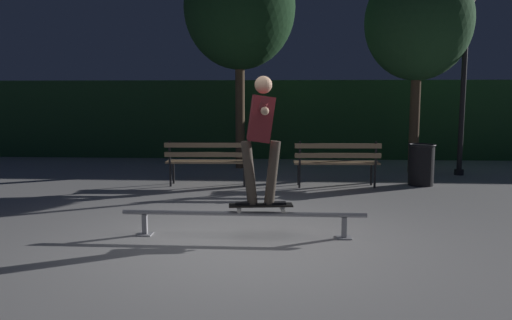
{
  "coord_description": "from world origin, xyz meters",
  "views": [
    {
      "loc": [
        0.54,
        -5.85,
        1.73
      ],
      "look_at": [
        0.11,
        1.04,
        0.85
      ],
      "focal_mm": 35.69,
      "sensor_mm": 36.0,
      "label": 1
    }
  ],
  "objects_px": {
    "trash_can": "(421,164)",
    "park_bench_left_center": "(337,159)",
    "skateboard": "(261,206)",
    "skateboarder": "(261,129)",
    "tree_far_right": "(418,22)",
    "grind_rail": "(243,217)",
    "park_bench_leftmost": "(208,158)",
    "tree_behind_benches": "(240,8)",
    "lamp_post_right": "(465,60)"
  },
  "relations": [
    {
      "from": "skateboard",
      "to": "tree_far_right",
      "type": "height_order",
      "value": "tree_far_right"
    },
    {
      "from": "grind_rail",
      "to": "trash_can",
      "type": "relative_size",
      "value": 3.76
    },
    {
      "from": "skateboarder",
      "to": "park_bench_leftmost",
      "type": "distance_m",
      "value": 3.76
    },
    {
      "from": "skateboarder",
      "to": "grind_rail",
      "type": "bearing_deg",
      "value": -179.91
    },
    {
      "from": "skateboard",
      "to": "skateboarder",
      "type": "height_order",
      "value": "skateboarder"
    },
    {
      "from": "skateboarder",
      "to": "trash_can",
      "type": "height_order",
      "value": "skateboarder"
    },
    {
      "from": "trash_can",
      "to": "park_bench_left_center",
      "type": "bearing_deg",
      "value": -168.55
    },
    {
      "from": "park_bench_leftmost",
      "to": "tree_far_right",
      "type": "height_order",
      "value": "tree_far_right"
    },
    {
      "from": "grind_rail",
      "to": "tree_far_right",
      "type": "bearing_deg",
      "value": 58.46
    },
    {
      "from": "grind_rail",
      "to": "skateboard",
      "type": "bearing_deg",
      "value": -0.0
    },
    {
      "from": "park_bench_left_center",
      "to": "tree_far_right",
      "type": "bearing_deg",
      "value": 46.65
    },
    {
      "from": "grind_rail",
      "to": "park_bench_left_center",
      "type": "relative_size",
      "value": 1.86
    },
    {
      "from": "grind_rail",
      "to": "park_bench_left_center",
      "type": "distance_m",
      "value": 3.78
    },
    {
      "from": "grind_rail",
      "to": "park_bench_left_center",
      "type": "height_order",
      "value": "park_bench_left_center"
    },
    {
      "from": "park_bench_leftmost",
      "to": "tree_behind_benches",
      "type": "relative_size",
      "value": 0.31
    },
    {
      "from": "tree_far_right",
      "to": "tree_behind_benches",
      "type": "bearing_deg",
      "value": 173.2
    },
    {
      "from": "grind_rail",
      "to": "park_bench_leftmost",
      "type": "relative_size",
      "value": 1.86
    },
    {
      "from": "grind_rail",
      "to": "skateboarder",
      "type": "bearing_deg",
      "value": 0.09
    },
    {
      "from": "park_bench_leftmost",
      "to": "park_bench_left_center",
      "type": "relative_size",
      "value": 1.0
    },
    {
      "from": "park_bench_leftmost",
      "to": "tree_behind_benches",
      "type": "bearing_deg",
      "value": 81.01
    },
    {
      "from": "park_bench_leftmost",
      "to": "trash_can",
      "type": "bearing_deg",
      "value": 4.66
    },
    {
      "from": "skateboarder",
      "to": "park_bench_left_center",
      "type": "xyz_separation_m",
      "value": [
        1.25,
        3.47,
        -0.79
      ]
    },
    {
      "from": "skateboarder",
      "to": "trash_can",
      "type": "relative_size",
      "value": 1.95
    },
    {
      "from": "tree_behind_benches",
      "to": "lamp_post_right",
      "type": "distance_m",
      "value": 5.1
    },
    {
      "from": "skateboard",
      "to": "park_bench_leftmost",
      "type": "height_order",
      "value": "park_bench_leftmost"
    },
    {
      "from": "grind_rail",
      "to": "park_bench_leftmost",
      "type": "bearing_deg",
      "value": 105.88
    },
    {
      "from": "grind_rail",
      "to": "trash_can",
      "type": "xyz_separation_m",
      "value": [
        3.12,
        3.8,
        0.16
      ]
    },
    {
      "from": "tree_far_right",
      "to": "tree_behind_benches",
      "type": "xyz_separation_m",
      "value": [
        -3.96,
        0.47,
        0.42
      ]
    },
    {
      "from": "park_bench_left_center",
      "to": "tree_far_right",
      "type": "xyz_separation_m",
      "value": [
        1.9,
        2.01,
        2.77
      ]
    },
    {
      "from": "park_bench_left_center",
      "to": "tree_behind_benches",
      "type": "xyz_separation_m",
      "value": [
        -2.06,
        2.48,
        3.19
      ]
    },
    {
      "from": "skateboarder",
      "to": "park_bench_leftmost",
      "type": "xyz_separation_m",
      "value": [
        -1.21,
        3.47,
        -0.79
      ]
    },
    {
      "from": "skateboarder",
      "to": "tree_far_right",
      "type": "relative_size",
      "value": 0.34
    },
    {
      "from": "grind_rail",
      "to": "tree_far_right",
      "type": "height_order",
      "value": "tree_far_right"
    },
    {
      "from": "skateboarder",
      "to": "tree_behind_benches",
      "type": "bearing_deg",
      "value": 97.78
    },
    {
      "from": "park_bench_leftmost",
      "to": "tree_far_right",
      "type": "xyz_separation_m",
      "value": [
        4.35,
        2.01,
        2.77
      ]
    },
    {
      "from": "park_bench_leftmost",
      "to": "lamp_post_right",
      "type": "relative_size",
      "value": 0.41
    },
    {
      "from": "skateboard",
      "to": "lamp_post_right",
      "type": "height_order",
      "value": "lamp_post_right"
    },
    {
      "from": "grind_rail",
      "to": "lamp_post_right",
      "type": "relative_size",
      "value": 0.77
    },
    {
      "from": "park_bench_leftmost",
      "to": "park_bench_left_center",
      "type": "bearing_deg",
      "value": 0.0
    },
    {
      "from": "tree_behind_benches",
      "to": "skateboarder",
      "type": "bearing_deg",
      "value": -82.22
    },
    {
      "from": "park_bench_left_center",
      "to": "tree_behind_benches",
      "type": "height_order",
      "value": "tree_behind_benches"
    },
    {
      "from": "grind_rail",
      "to": "skateboard",
      "type": "distance_m",
      "value": 0.26
    },
    {
      "from": "lamp_post_right",
      "to": "trash_can",
      "type": "height_order",
      "value": "lamp_post_right"
    },
    {
      "from": "lamp_post_right",
      "to": "trash_can",
      "type": "relative_size",
      "value": 4.88
    },
    {
      "from": "park_bench_leftmost",
      "to": "trash_can",
      "type": "distance_m",
      "value": 4.12
    },
    {
      "from": "skateboarder",
      "to": "park_bench_leftmost",
      "type": "height_order",
      "value": "skateboarder"
    },
    {
      "from": "park_bench_left_center",
      "to": "trash_can",
      "type": "relative_size",
      "value": 2.02
    },
    {
      "from": "park_bench_leftmost",
      "to": "trash_can",
      "type": "relative_size",
      "value": 2.02
    },
    {
      "from": "skateboarder",
      "to": "lamp_post_right",
      "type": "distance_m",
      "value": 6.67
    },
    {
      "from": "tree_far_right",
      "to": "trash_can",
      "type": "xyz_separation_m",
      "value": [
        -0.25,
        -1.68,
        -2.89
      ]
    }
  ]
}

